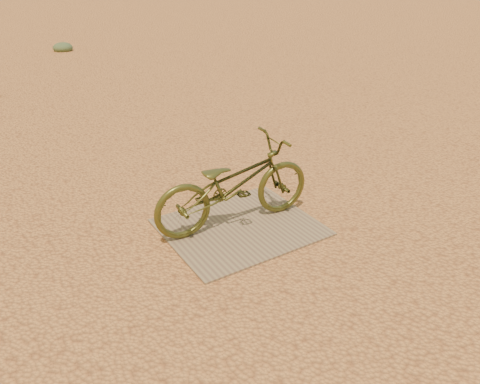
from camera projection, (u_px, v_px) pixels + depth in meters
ground at (259, 241)px, 4.64m from camera, size 120.00×120.00×0.00m
plywood_board at (240, 227)px, 4.85m from camera, size 1.52×1.28×0.02m
bicycle at (234, 184)px, 4.70m from camera, size 1.76×0.71×0.90m
kale_b at (63, 51)px, 13.89m from camera, size 0.57×0.57×0.31m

